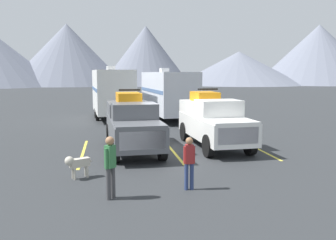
{
  "coord_description": "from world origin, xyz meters",
  "views": [
    {
      "loc": [
        -2.73,
        -15.32,
        3.37
      ],
      "look_at": [
        0.0,
        0.95,
        1.2
      ],
      "focal_mm": 38.21,
      "sensor_mm": 36.0,
      "label": 1
    }
  ],
  "objects_px": {
    "person_a": "(189,160)",
    "person_b": "(110,163)",
    "pickup_truck_a": "(132,123)",
    "camper_trailer_b": "(168,92)",
    "camper_trailer_a": "(113,91)",
    "pickup_truck_b": "(213,120)",
    "dog": "(76,163)"
  },
  "relations": [
    {
      "from": "camper_trailer_b",
      "to": "person_b",
      "type": "bearing_deg",
      "value": -104.78
    },
    {
      "from": "pickup_truck_a",
      "to": "person_b",
      "type": "xyz_separation_m",
      "value": [
        -1.0,
        -6.2,
        -0.23
      ]
    },
    {
      "from": "camper_trailer_a",
      "to": "camper_trailer_b",
      "type": "bearing_deg",
      "value": -13.43
    },
    {
      "from": "pickup_truck_b",
      "to": "camper_trailer_b",
      "type": "distance_m",
      "value": 10.01
    },
    {
      "from": "pickup_truck_a",
      "to": "pickup_truck_b",
      "type": "relative_size",
      "value": 1.08
    },
    {
      "from": "person_a",
      "to": "person_b",
      "type": "xyz_separation_m",
      "value": [
        -2.25,
        -0.39,
        0.09
      ]
    },
    {
      "from": "camper_trailer_b",
      "to": "person_b",
      "type": "distance_m",
      "value": 16.88
    },
    {
      "from": "pickup_truck_b",
      "to": "camper_trailer_b",
      "type": "height_order",
      "value": "camper_trailer_b"
    },
    {
      "from": "pickup_truck_a",
      "to": "person_b",
      "type": "distance_m",
      "value": 6.28
    },
    {
      "from": "camper_trailer_a",
      "to": "person_a",
      "type": "height_order",
      "value": "camper_trailer_a"
    },
    {
      "from": "pickup_truck_b",
      "to": "camper_trailer_a",
      "type": "distance_m",
      "value": 11.81
    },
    {
      "from": "pickup_truck_b",
      "to": "person_b",
      "type": "xyz_separation_m",
      "value": [
        -4.72,
        -6.32,
        -0.24
      ]
    },
    {
      "from": "pickup_truck_a",
      "to": "camper_trailer_b",
      "type": "height_order",
      "value": "camper_trailer_b"
    },
    {
      "from": "camper_trailer_a",
      "to": "person_b",
      "type": "bearing_deg",
      "value": -91.03
    },
    {
      "from": "person_a",
      "to": "pickup_truck_a",
      "type": "bearing_deg",
      "value": 102.17
    },
    {
      "from": "pickup_truck_b",
      "to": "dog",
      "type": "bearing_deg",
      "value": -143.61
    },
    {
      "from": "camper_trailer_a",
      "to": "person_b",
      "type": "xyz_separation_m",
      "value": [
        -0.31,
        -17.24,
        -1.06
      ]
    },
    {
      "from": "pickup_truck_b",
      "to": "person_a",
      "type": "relative_size",
      "value": 3.53
    },
    {
      "from": "pickup_truck_a",
      "to": "camper_trailer_b",
      "type": "distance_m",
      "value": 10.65
    },
    {
      "from": "camper_trailer_a",
      "to": "pickup_truck_b",
      "type": "bearing_deg",
      "value": -68.02
    },
    {
      "from": "person_b",
      "to": "dog",
      "type": "height_order",
      "value": "person_b"
    },
    {
      "from": "pickup_truck_a",
      "to": "pickup_truck_b",
      "type": "height_order",
      "value": "pickup_truck_b"
    },
    {
      "from": "person_b",
      "to": "dog",
      "type": "xyz_separation_m",
      "value": [
        -1.07,
        2.05,
        -0.46
      ]
    },
    {
      "from": "pickup_truck_a",
      "to": "camper_trailer_b",
      "type": "xyz_separation_m",
      "value": [
        3.3,
        10.09,
        0.76
      ]
    },
    {
      "from": "camper_trailer_b",
      "to": "dog",
      "type": "bearing_deg",
      "value": -110.68
    },
    {
      "from": "camper_trailer_a",
      "to": "camper_trailer_b",
      "type": "height_order",
      "value": "camper_trailer_a"
    },
    {
      "from": "camper_trailer_b",
      "to": "person_b",
      "type": "height_order",
      "value": "camper_trailer_b"
    },
    {
      "from": "pickup_truck_a",
      "to": "camper_trailer_a",
      "type": "bearing_deg",
      "value": 93.56
    },
    {
      "from": "pickup_truck_b",
      "to": "dog",
      "type": "distance_m",
      "value": 7.23
    },
    {
      "from": "camper_trailer_a",
      "to": "person_b",
      "type": "height_order",
      "value": "camper_trailer_a"
    },
    {
      "from": "pickup_truck_a",
      "to": "camper_trailer_a",
      "type": "relative_size",
      "value": 0.78
    },
    {
      "from": "dog",
      "to": "person_a",
      "type": "bearing_deg",
      "value": -26.5
    }
  ]
}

